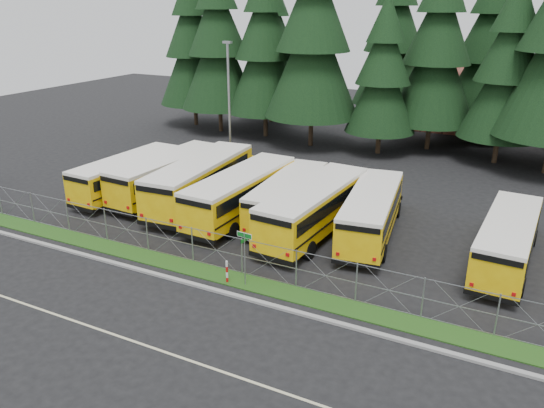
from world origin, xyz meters
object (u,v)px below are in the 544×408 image
(bus_3, at_px, (244,194))
(bus_2, at_px, (204,182))
(bus_6, at_px, (372,213))
(striped_bollard, at_px, (227,272))
(bus_east, at_px, (508,241))
(bus_4, at_px, (290,198))
(bus_5, at_px, (317,209))
(street_sign, at_px, (245,248))
(bus_0, at_px, (132,175))
(bus_1, at_px, (171,176))
(light_standard, at_px, (229,101))

(bus_3, bearing_deg, bus_2, 170.98)
(bus_6, distance_m, striped_bollard, 9.88)
(bus_east, height_order, striped_bollard, bus_east)
(bus_4, bearing_deg, bus_east, -7.27)
(striped_bollard, bearing_deg, bus_east, 34.17)
(bus_4, bearing_deg, striped_bollard, -88.40)
(bus_5, relative_size, street_sign, 4.14)
(bus_0, bearing_deg, street_sign, -27.33)
(striped_bollard, bearing_deg, bus_2, 129.06)
(bus_3, bearing_deg, striped_bollard, -64.06)
(bus_6, bearing_deg, street_sign, -121.53)
(bus_6, height_order, bus_east, bus_6)
(bus_0, bearing_deg, striped_bollard, -29.66)
(bus_5, relative_size, bus_6, 1.07)
(bus_5, bearing_deg, bus_1, 177.39)
(bus_east, xyz_separation_m, street_sign, (-11.14, -8.00, 0.67))
(bus_0, height_order, bus_east, bus_0)
(bus_0, bearing_deg, bus_east, 2.80)
(striped_bollard, bearing_deg, street_sign, 11.42)
(bus_3, distance_m, bus_5, 5.14)
(bus_0, bearing_deg, bus_3, 1.74)
(bus_5, height_order, striped_bollard, bus_5)
(bus_1, xyz_separation_m, bus_6, (14.74, -0.36, -0.06))
(bus_1, distance_m, bus_4, 9.27)
(bus_4, distance_m, striped_bollard, 9.11)
(bus_0, distance_m, bus_3, 9.34)
(bus_2, distance_m, bus_5, 8.73)
(bus_east, relative_size, striped_bollard, 8.66)
(striped_bollard, xyz_separation_m, light_standard, (-9.95, 17.04, 4.90))
(bus_3, height_order, striped_bollard, bus_3)
(bus_1, distance_m, street_sign, 14.11)
(bus_5, bearing_deg, striped_bollard, -97.87)
(bus_3, distance_m, street_sign, 8.97)
(bus_1, relative_size, bus_2, 0.93)
(bus_1, distance_m, bus_6, 14.74)
(bus_east, distance_m, street_sign, 13.73)
(light_standard, bearing_deg, bus_5, -39.06)
(bus_0, height_order, bus_3, bus_3)
(bus_5, distance_m, street_sign, 7.51)
(bus_1, xyz_separation_m, bus_3, (6.56, -1.05, 0.03))
(bus_6, bearing_deg, bus_2, 172.27)
(light_standard, bearing_deg, bus_0, -107.99)
(bus_3, bearing_deg, bus_0, -178.70)
(bus_2, xyz_separation_m, bus_6, (11.72, -0.02, -0.17))
(bus_5, distance_m, light_standard, 15.43)
(bus_6, relative_size, light_standard, 1.07)
(bus_0, relative_size, bus_6, 0.98)
(bus_4, distance_m, bus_east, 12.88)
(bus_6, distance_m, bus_east, 7.40)
(bus_1, bearing_deg, bus_5, -3.14)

